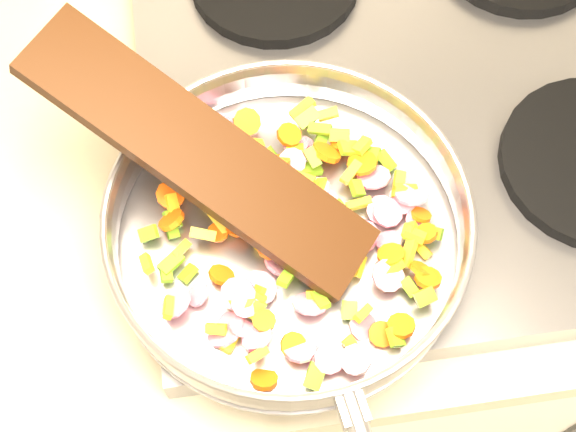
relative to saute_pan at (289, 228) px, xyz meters
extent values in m
cube|color=#939399|center=(0.17, 0.19, -0.07)|extent=(0.60, 0.60, 0.04)
cylinder|color=black|center=(0.03, 0.05, -0.04)|extent=(0.19, 0.19, 0.02)
cylinder|color=#9E9EA5|center=(0.00, 0.00, -0.03)|extent=(0.32, 0.32, 0.01)
torus|color=#9E9EA5|center=(0.00, 0.00, 0.00)|extent=(0.37, 0.37, 0.05)
torus|color=#9E9EA5|center=(0.00, 0.00, 0.02)|extent=(0.33, 0.33, 0.01)
cube|color=#9E9EA5|center=(0.03, -0.17, 0.01)|extent=(0.03, 0.03, 0.02)
cylinder|color=#CD144F|center=(0.11, 0.02, -0.01)|extent=(0.03, 0.04, 0.03)
cube|color=#629F1B|center=(0.04, 0.09, -0.01)|extent=(0.02, 0.02, 0.01)
cube|color=yellow|center=(-0.07, -0.08, -0.01)|extent=(0.02, 0.02, 0.01)
cylinder|color=#FF570C|center=(-0.06, 0.01, -0.02)|extent=(0.03, 0.03, 0.00)
cylinder|color=#FF570C|center=(-0.05, 0.01, -0.01)|extent=(0.02, 0.02, 0.01)
cube|color=#629F1B|center=(-0.04, -0.07, -0.01)|extent=(0.02, 0.02, 0.01)
cube|color=yellow|center=(-0.06, -0.09, -0.02)|extent=(0.02, 0.02, 0.01)
cylinder|color=#CD144F|center=(0.09, 0.05, -0.02)|extent=(0.04, 0.04, 0.02)
cube|color=yellow|center=(-0.01, 0.03, -0.02)|extent=(0.01, 0.02, 0.01)
cylinder|color=#CD144F|center=(0.00, -0.01, -0.02)|extent=(0.03, 0.03, 0.03)
cube|color=#629F1B|center=(-0.10, 0.03, -0.02)|extent=(0.02, 0.02, 0.01)
cube|color=yellow|center=(0.05, -0.08, -0.01)|extent=(0.02, 0.02, 0.01)
cube|color=#629F1B|center=(0.05, 0.02, -0.02)|extent=(0.02, 0.02, 0.01)
cube|color=#629F1B|center=(-0.13, 0.02, -0.01)|extent=(0.02, 0.01, 0.02)
cube|color=#629F1B|center=(-0.05, 0.06, -0.01)|extent=(0.01, 0.02, 0.01)
cylinder|color=#CD144F|center=(0.05, -0.02, -0.01)|extent=(0.03, 0.03, 0.02)
cube|color=#629F1B|center=(-0.02, 0.00, -0.01)|extent=(0.02, 0.01, 0.01)
cube|color=yellow|center=(-0.10, 0.00, -0.01)|extent=(0.02, 0.02, 0.01)
cube|color=yellow|center=(0.04, 0.02, -0.02)|extent=(0.02, 0.02, 0.01)
cylinder|color=#CD144F|center=(-0.03, -0.05, -0.01)|extent=(0.04, 0.04, 0.01)
cylinder|color=#CD144F|center=(-0.05, -0.06, -0.01)|extent=(0.04, 0.04, 0.02)
cube|color=yellow|center=(0.11, 0.03, -0.01)|extent=(0.02, 0.01, 0.01)
cube|color=yellow|center=(0.00, 0.03, -0.01)|extent=(0.02, 0.02, 0.01)
cube|color=#629F1B|center=(0.02, 0.09, -0.01)|extent=(0.02, 0.01, 0.01)
cylinder|color=#CD144F|center=(-0.05, 0.13, -0.02)|extent=(0.04, 0.05, 0.03)
cube|color=yellow|center=(-0.04, -0.11, 0.00)|extent=(0.02, 0.02, 0.01)
cube|color=#629F1B|center=(0.02, 0.08, -0.02)|extent=(0.02, 0.02, 0.01)
cube|color=yellow|center=(0.08, 0.08, 0.00)|extent=(0.02, 0.02, 0.01)
cube|color=#629F1B|center=(-0.02, 0.09, -0.01)|extent=(0.02, 0.02, 0.01)
cylinder|color=#FF570C|center=(0.06, 0.09, -0.02)|extent=(0.03, 0.02, 0.02)
cube|color=#629F1B|center=(0.11, -0.01, -0.01)|extent=(0.02, 0.02, 0.02)
cylinder|color=#FF570C|center=(-0.01, -0.10, -0.01)|extent=(0.03, 0.03, 0.02)
cube|color=yellow|center=(0.05, 0.11, 0.00)|extent=(0.02, 0.01, 0.01)
cube|color=yellow|center=(0.07, 0.05, -0.01)|extent=(0.02, 0.02, 0.01)
cube|color=#629F1B|center=(-0.10, 0.02, -0.02)|extent=(0.01, 0.02, 0.01)
cylinder|color=#CD144F|center=(0.03, 0.09, -0.02)|extent=(0.03, 0.03, 0.02)
cylinder|color=#FF570C|center=(0.05, 0.07, -0.01)|extent=(0.03, 0.03, 0.03)
cube|color=#629F1B|center=(0.00, -0.13, -0.01)|extent=(0.02, 0.03, 0.01)
cube|color=#629F1B|center=(-0.04, -0.05, -0.02)|extent=(0.02, 0.02, 0.01)
cube|color=yellow|center=(0.11, 0.03, -0.01)|extent=(0.02, 0.03, 0.01)
cylinder|color=#CD144F|center=(-0.01, -0.11, -0.01)|extent=(0.03, 0.03, 0.02)
cube|color=#629F1B|center=(-0.09, -0.02, -0.02)|extent=(0.02, 0.02, 0.01)
cylinder|color=#CD144F|center=(0.09, 0.01, -0.01)|extent=(0.03, 0.03, 0.01)
cylinder|color=#FF570C|center=(-0.04, -0.13, -0.02)|extent=(0.03, 0.03, 0.02)
cylinder|color=#FF570C|center=(0.00, 0.07, 0.00)|extent=(0.03, 0.02, 0.02)
cube|color=yellow|center=(-0.08, 0.01, 0.00)|extent=(0.03, 0.02, 0.01)
cylinder|color=#FF570C|center=(-0.06, -0.03, -0.02)|extent=(0.03, 0.03, 0.02)
cylinder|color=#FF570C|center=(-0.02, 0.12, -0.01)|extent=(0.04, 0.03, 0.02)
cylinder|color=#CD144F|center=(0.04, 0.03, -0.02)|extent=(0.04, 0.04, 0.01)
cube|color=yellow|center=(0.04, 0.05, -0.02)|extent=(0.02, 0.02, 0.02)
cylinder|color=#FF570C|center=(0.01, 0.10, 0.00)|extent=(0.03, 0.03, 0.02)
cube|color=yellow|center=(0.03, 0.13, -0.01)|extent=(0.03, 0.02, 0.01)
cube|color=#629F1B|center=(0.03, 0.07, -0.02)|extent=(0.03, 0.02, 0.02)
cube|color=yellow|center=(0.10, -0.04, -0.01)|extent=(0.02, 0.03, 0.02)
cylinder|color=#CD144F|center=(0.08, -0.05, -0.01)|extent=(0.03, 0.03, 0.02)
cylinder|color=#FF570C|center=(0.02, -0.03, -0.01)|extent=(0.02, 0.03, 0.02)
cube|color=#629F1B|center=(0.10, -0.07, -0.01)|extent=(0.02, 0.02, 0.01)
cube|color=#629F1B|center=(0.07, 0.04, -0.01)|extent=(0.02, 0.02, 0.01)
cube|color=yellow|center=(0.11, -0.02, -0.01)|extent=(0.02, 0.02, 0.01)
cylinder|color=#FF570C|center=(0.08, -0.10, -0.01)|extent=(0.03, 0.03, 0.01)
cube|color=#629F1B|center=(0.07, 0.08, -0.01)|extent=(0.02, 0.02, 0.01)
cylinder|color=#FF570C|center=(-0.10, 0.03, -0.01)|extent=(0.03, 0.03, 0.03)
cube|color=yellow|center=(-0.07, 0.04, -0.01)|extent=(0.02, 0.03, 0.01)
cube|color=#629F1B|center=(0.06, 0.09, 0.00)|extent=(0.02, 0.02, 0.01)
cube|color=#629F1B|center=(-0.04, 0.09, -0.01)|extent=(0.02, 0.02, 0.02)
cylinder|color=#CD144F|center=(0.01, 0.07, -0.01)|extent=(0.03, 0.03, 0.02)
cylinder|color=#CD144F|center=(-0.11, -0.05, -0.01)|extent=(0.04, 0.04, 0.03)
cylinder|color=#CD144F|center=(0.02, 0.09, -0.01)|extent=(0.03, 0.03, 0.02)
cube|color=#629F1B|center=(0.11, -0.08, 0.00)|extent=(0.02, 0.02, 0.01)
cylinder|color=#FF570C|center=(-0.10, 0.05, -0.01)|extent=(0.03, 0.03, 0.01)
cylinder|color=#CD144F|center=(0.09, -0.02, -0.02)|extent=(0.04, 0.03, 0.02)
cube|color=yellow|center=(-0.10, 0.04, -0.01)|extent=(0.01, 0.03, 0.02)
cylinder|color=#FF570C|center=(0.11, -0.05, -0.01)|extent=(0.02, 0.03, 0.02)
cube|color=yellow|center=(0.07, 0.02, -0.01)|extent=(0.02, 0.01, 0.01)
cube|color=yellow|center=(-0.06, 0.09, 0.00)|extent=(0.02, 0.02, 0.01)
cube|color=#629F1B|center=(-0.11, -0.02, -0.02)|extent=(0.01, 0.02, 0.01)
cube|color=yellow|center=(0.03, -0.03, -0.01)|extent=(0.02, 0.02, 0.02)
cylinder|color=#CD144F|center=(-0.05, -0.08, -0.01)|extent=(0.03, 0.03, 0.02)
cube|color=#629F1B|center=(0.04, 0.10, 0.00)|extent=(0.02, 0.02, 0.01)
cube|color=yellow|center=(-0.11, -0.06, 0.00)|extent=(0.01, 0.02, 0.02)
cube|color=yellow|center=(-0.06, 0.02, -0.01)|extent=(0.02, 0.03, 0.02)
cylinder|color=#CD144F|center=(-0.01, -0.03, -0.02)|extent=(0.03, 0.03, 0.02)
cylinder|color=#FF570C|center=(-0.03, -0.08, 0.00)|extent=(0.03, 0.03, 0.01)
cube|color=#629F1B|center=(0.13, -0.02, -0.01)|extent=(0.02, 0.02, 0.02)
cube|color=#629F1B|center=(0.00, -0.03, -0.01)|extent=(0.02, 0.02, 0.02)
cube|color=#629F1B|center=(0.04, -0.08, -0.02)|extent=(0.02, 0.02, 0.01)
cylinder|color=#FF570C|center=(-0.09, 0.09, -0.01)|extent=(0.04, 0.04, 0.02)
cube|color=#629F1B|center=(0.03, 0.07, 0.00)|extent=(0.02, 0.02, 0.01)
cylinder|color=#CD144F|center=(-0.09, -0.04, -0.02)|extent=(0.02, 0.03, 0.02)
cylinder|color=#CD144F|center=(0.02, -0.12, -0.01)|extent=(0.03, 0.03, 0.02)
cylinder|color=#FF570C|center=(0.11, -0.06, -0.01)|extent=(0.03, 0.03, 0.01)
cylinder|color=#CD144F|center=(-0.07, -0.08, -0.02)|extent=(0.04, 0.05, 0.03)
cylinder|color=#CD144F|center=(0.05, -0.09, -0.02)|extent=(0.04, 0.04, 0.02)
cube|color=#629F1B|center=(-0.01, -0.05, 0.00)|extent=(0.02, 0.02, 0.01)
cube|color=yellow|center=(0.02, 0.05, 0.00)|extent=(0.03, 0.02, 0.01)
cylinder|color=#FF570C|center=(0.12, -0.02, -0.01)|extent=(0.02, 0.02, 0.02)
cube|color=#629F1B|center=(0.02, -0.07, -0.01)|extent=(0.02, 0.02, 0.01)
cube|color=yellow|center=(0.04, -0.11, -0.02)|extent=(0.02, 0.02, 0.02)
cube|color=#629F1B|center=(0.00, 0.08, -0.02)|extent=(0.02, 0.02, 0.02)
cube|color=#629F1B|center=(-0.11, -0.01, -0.01)|extent=(0.03, 0.02, 0.01)
cylinder|color=#CD144F|center=(0.12, 0.00, -0.02)|extent=(0.03, 0.04, 0.03)
cylinder|color=#CD144F|center=(0.01, -0.07, -0.01)|extent=(0.04, 0.03, 0.03)
cube|color=#629F1B|center=(-0.04, -0.06, -0.01)|extent=(0.02, 0.02, 0.02)
cylinder|color=#CD144F|center=(0.09, 0.01, -0.02)|extent=(0.03, 0.03, 0.02)
cube|color=#629F1B|center=(-0.04, -0.06, -0.01)|extent=(0.02, 0.02, 0.02)
cube|color=#629F1B|center=(0.03, 0.05, -0.02)|extent=(0.02, 0.02, 0.02)
cylinder|color=#FF570C|center=(0.12, 0.00, -0.02)|extent=(0.02, 0.02, 0.02)
cube|color=#629F1B|center=(0.08, -0.11, -0.01)|extent=(0.02, 0.02, 0.01)
cylinder|color=#FF570C|center=(0.07, -0.10, -0.02)|extent=(0.02, 0.02, 0.01)
cylinder|color=#CD144F|center=(-0.04, -0.09, -0.01)|extent=(0.04, 0.03, 0.02)
cube|color=#629F1B|center=(-0.01, 0.05, 0.00)|extent=(0.02, 0.02, 0.01)
cylinder|color=#FF570C|center=(-0.05, -0.05, -0.01)|extent=(0.03, 0.03, 0.01)
cube|color=#629F1B|center=(0.00, 0.00, -0.01)|extent=(0.02, 0.02, 0.02)
cube|color=#629F1B|center=(-0.04, 0.08, 0.00)|extent=(0.03, 0.02, 0.01)
cylinder|color=#CD144F|center=(0.12, 0.02, -0.01)|extent=(0.04, 0.04, 0.02)
cube|color=#629F1B|center=(0.10, 0.06, -0.02)|extent=(0.02, 0.02, 0.02)
cube|color=yellow|center=(-0.08, 0.07, -0.02)|extent=(0.01, 0.02, 0.02)
cylinder|color=#CD144F|center=(0.07, -0.01, -0.01)|extent=(0.04, 0.03, 0.03)
cube|color=yellow|center=(0.12, -0.03, -0.02)|extent=(0.02, 0.03, 0.01)
cube|color=#629F1B|center=(0.03, 0.11, 0.00)|extent=(0.03, 0.02, 0.01)
cube|color=yellow|center=(0.09, -0.05, -0.01)|extent=(0.02, 0.02, 0.02)
cube|color=#629F1B|center=(0.09, 0.07, -0.02)|extent=(0.03, 0.02, 0.01)
cylinder|color=#CD144F|center=(-0.05, -0.05, 0.00)|extent=(0.04, 0.03, 0.03)
cube|color=yellow|center=(0.06, -0.04, -0.02)|extent=(0.02, 0.02, 0.02)
cylinder|color=#CD144F|center=(0.04, -0.13, 0.00)|extent=(0.03, 0.03, 0.01)
cylinder|color=#CD144F|center=(0.03, 0.04, -0.02)|extent=(0.03, 0.03, 0.02)
cylinder|color=#FF570C|center=(0.08, 0.06, -0.01)|extent=(0.03, 0.03, 0.02)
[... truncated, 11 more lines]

